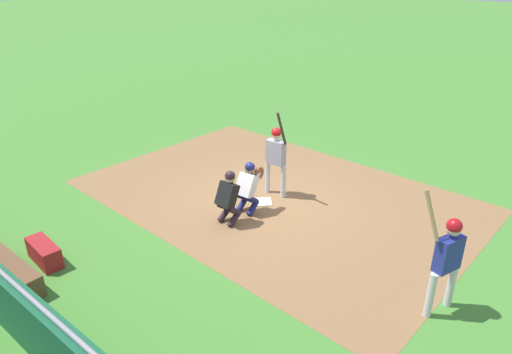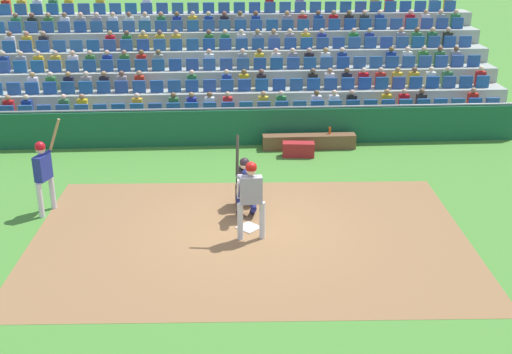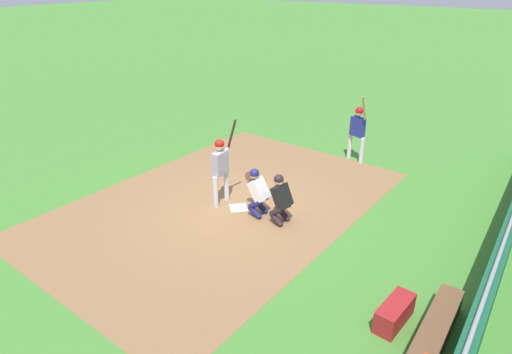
# 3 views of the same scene
# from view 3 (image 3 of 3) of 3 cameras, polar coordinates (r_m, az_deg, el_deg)

# --- Properties ---
(ground_plane) EXTENTS (160.00, 160.00, 0.00)m
(ground_plane) POSITION_cam_3_polar(r_m,az_deg,el_deg) (11.55, -2.30, -4.07)
(ground_plane) COLOR #478732
(infield_dirt_patch) EXTENTS (9.88, 6.88, 0.01)m
(infield_dirt_patch) POSITION_cam_3_polar(r_m,az_deg,el_deg) (11.83, -4.23, -3.37)
(infield_dirt_patch) COLOR olive
(infield_dirt_patch) RESTS_ON ground_plane
(home_plate_marker) EXTENTS (0.62, 0.62, 0.02)m
(home_plate_marker) POSITION_cam_3_polar(r_m,az_deg,el_deg) (11.55, -2.30, -4.00)
(home_plate_marker) COLOR white
(home_plate_marker) RESTS_ON infield_dirt_patch
(batter_at_plate) EXTENTS (0.64, 0.48, 2.33)m
(batter_at_plate) POSITION_cam_3_polar(r_m,az_deg,el_deg) (11.34, -4.60, 1.70)
(batter_at_plate) COLOR silver
(batter_at_plate) RESTS_ON ground_plane
(catcher_crouching) EXTENTS (0.48, 0.73, 1.27)m
(catcher_crouching) POSITION_cam_3_polar(r_m,az_deg,el_deg) (10.94, 0.16, -1.61)
(catcher_crouching) COLOR navy
(catcher_crouching) RESTS_ON ground_plane
(home_plate_umpire) EXTENTS (0.48, 0.47, 1.29)m
(home_plate_umpire) POSITION_cam_3_polar(r_m,az_deg,el_deg) (10.61, 3.20, -2.60)
(home_plate_umpire) COLOR #2B1D24
(home_plate_umpire) RESTS_ON ground_plane
(dugout_wall) EXTENTS (17.59, 0.24, 1.20)m
(dugout_wall) POSITION_cam_3_polar(r_m,az_deg,el_deg) (9.43, 28.57, -10.76)
(dugout_wall) COLOR #175837
(dugout_wall) RESTS_ON ground_plane
(dugout_bench) EXTENTS (2.85, 0.40, 0.44)m
(dugout_bench) POSITION_cam_3_polar(r_m,az_deg,el_deg) (7.98, 21.46, -19.65)
(dugout_bench) COLOR brown
(dugout_bench) RESTS_ON ground_plane
(equipment_duffel_bag) EXTENTS (0.97, 0.45, 0.44)m
(equipment_duffel_bag) POSITION_cam_3_polar(r_m,az_deg,el_deg) (8.38, 17.50, -16.44)
(equipment_duffel_bag) COLOR maroon
(equipment_duffel_bag) RESTS_ON ground_plane
(on_deck_batter) EXTENTS (0.65, 0.66, 2.27)m
(on_deck_batter) POSITION_cam_3_polar(r_m,az_deg,el_deg) (14.42, 13.04, 6.22)
(on_deck_batter) COLOR silver
(on_deck_batter) RESTS_ON ground_plane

